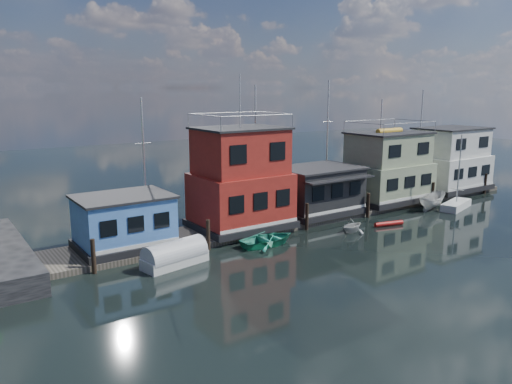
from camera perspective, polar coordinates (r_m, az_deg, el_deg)
ground at (r=37.32m, az=19.81°, el=-6.39°), size 160.00×160.00×0.00m
dock at (r=44.97m, az=7.42°, el=-2.46°), size 48.00×5.00×0.40m
houseboat_blue at (r=35.44m, az=-14.84°, el=-3.31°), size 6.40×4.90×3.66m
houseboat_red at (r=39.09m, az=-1.79°, el=1.33°), size 7.40×5.90×11.86m
houseboat_dark at (r=44.14m, az=7.03°, el=0.23°), size 7.40×6.10×4.06m
houseboat_green at (r=50.27m, az=14.79°, el=2.66°), size 8.40×5.90×7.03m
houseboat_white at (r=58.14m, az=21.30°, el=3.42°), size 8.40×5.90×6.66m
pilings at (r=42.54m, az=9.62°, el=-2.10°), size 42.28×0.28×2.20m
background_masts at (r=51.55m, az=7.10°, el=5.42°), size 36.40×0.16×12.00m
day_sailer at (r=50.79m, az=21.90°, el=-1.33°), size 4.66×2.64×6.97m
dinghy_white at (r=40.15m, az=10.93°, el=-3.74°), size 2.49×2.23×1.18m
dinghy_teal at (r=36.38m, az=1.40°, el=-5.40°), size 4.34×3.11×0.90m
red_kayak at (r=42.80m, az=14.94°, el=-3.51°), size 2.65×1.02×0.39m
motorboat at (r=49.56m, az=19.47°, el=-1.02°), size 4.30×2.39×1.57m
tarp_runabout at (r=32.70m, az=-9.26°, el=-7.18°), size 4.54×2.46×1.75m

